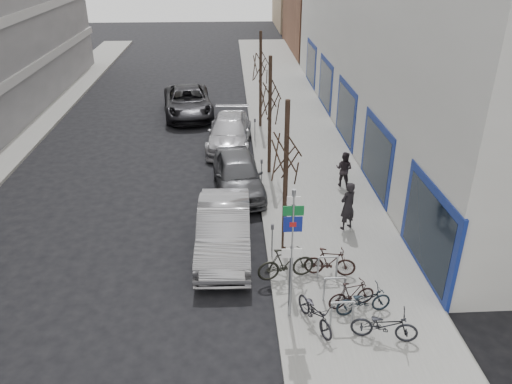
{
  "coord_description": "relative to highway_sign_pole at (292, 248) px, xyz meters",
  "views": [
    {
      "loc": [
        0.82,
        -11.18,
        9.8
      ],
      "look_at": [
        1.67,
        4.27,
        2.0
      ],
      "focal_mm": 35.0,
      "sensor_mm": 36.0,
      "label": 1
    }
  ],
  "objects": [
    {
      "name": "bike_near_left",
      "position": [
        0.66,
        -0.45,
        -1.77
      ],
      "size": [
        1.15,
        1.83,
        1.08
      ],
      "primitive_type": "imported",
      "rotation": [
        0.0,
        0.0,
        0.38
      ],
      "color": "black",
      "rests_on": "sidewalk_east"
    },
    {
      "name": "pedestrian_far",
      "position": [
        3.33,
        8.38,
        -1.51
      ],
      "size": [
        0.71,
        0.66,
        1.6
      ],
      "primitive_type": "imported",
      "rotation": [
        0.0,
        0.0,
        2.54
      ],
      "color": "black",
      "rests_on": "sidewalk_east"
    },
    {
      "name": "bike_far_inner",
      "position": [
        1.51,
        1.87,
        -1.8
      ],
      "size": [
        1.73,
        0.78,
        1.01
      ],
      "primitive_type": "imported",
      "rotation": [
        0.0,
        0.0,
        1.4
      ],
      "color": "black",
      "rests_on": "sidewalk_east"
    },
    {
      "name": "meter_mid",
      "position": [
        -0.25,
        8.51,
        -1.54
      ],
      "size": [
        0.1,
        0.08,
        1.27
      ],
      "color": "gray",
      "rests_on": "sidewalk_east"
    },
    {
      "name": "bike_mid_inner",
      "position": [
        0.09,
        1.78,
        -1.74
      ],
      "size": [
        1.96,
        0.91,
        1.14
      ],
      "primitive_type": "imported",
      "rotation": [
        0.0,
        0.0,
        1.76
      ],
      "color": "black",
      "rests_on": "sidewalk_east"
    },
    {
      "name": "tree_mid",
      "position": [
        0.2,
        10.01,
        1.65
      ],
      "size": [
        1.8,
        1.8,
        5.5
      ],
      "color": "black",
      "rests_on": "ground"
    },
    {
      "name": "lane_car",
      "position": [
        -4.16,
        19.27,
        -1.6
      ],
      "size": [
        3.6,
        6.47,
        1.71
      ],
      "primitive_type": "imported",
      "rotation": [
        0.0,
        0.0,
        0.13
      ],
      "color": "black",
      "rests_on": "ground"
    },
    {
      "name": "bike_mid_curb",
      "position": [
        2.13,
        0.01,
        -1.8
      ],
      "size": [
        1.72,
        0.76,
        1.01
      ],
      "primitive_type": "imported",
      "rotation": [
        0.0,
        0.0,
        1.73
      ],
      "color": "black",
      "rests_on": "sidewalk_east"
    },
    {
      "name": "meter_back",
      "position": [
        -0.25,
        14.01,
        -1.54
      ],
      "size": [
        0.1,
        0.08,
        1.27
      ],
      "color": "gray",
      "rests_on": "sidewalk_east"
    },
    {
      "name": "highway_sign_pole",
      "position": [
        0.0,
        0.0,
        0.0
      ],
      "size": [
        0.55,
        0.1,
        4.2
      ],
      "color": "gray",
      "rests_on": "ground"
    },
    {
      "name": "tree_near",
      "position": [
        0.2,
        3.51,
        1.65
      ],
      "size": [
        1.8,
        1.8,
        5.5
      ],
      "color": "black",
      "rests_on": "ground"
    },
    {
      "name": "parked_car_back",
      "position": [
        -1.61,
        13.76,
        -1.67
      ],
      "size": [
        2.6,
        5.56,
        1.57
      ],
      "primitive_type": "imported",
      "rotation": [
        0.0,
        0.0,
        -0.08
      ],
      "color": "#9E9DA2",
      "rests_on": "ground"
    },
    {
      "name": "brick_building_far",
      "position": [
        10.6,
        40.01,
        1.54
      ],
      "size": [
        12.0,
        14.0,
        8.0
      ],
      "primitive_type": "cube",
      "color": "brown",
      "rests_on": "ground"
    },
    {
      "name": "parked_car_mid",
      "position": [
        -1.28,
        8.37,
        -1.62
      ],
      "size": [
        2.43,
        5.06,
        1.67
      ],
      "primitive_type": "imported",
      "rotation": [
        0.0,
        0.0,
        0.1
      ],
      "color": "#444548",
      "rests_on": "ground"
    },
    {
      "name": "sidewalk_east",
      "position": [
        2.1,
        10.01,
        -2.38
      ],
      "size": [
        5.0,
        70.0,
        0.15
      ],
      "primitive_type": "cube",
      "color": "slate",
      "rests_on": "ground"
    },
    {
      "name": "parked_car_front",
      "position": [
        -1.87,
        3.68,
        -1.61
      ],
      "size": [
        1.91,
        5.2,
        1.7
      ],
      "primitive_type": "imported",
      "rotation": [
        0.0,
        0.0,
        -0.02
      ],
      "color": "#939397",
      "rests_on": "ground"
    },
    {
      "name": "bike_rack",
      "position": [
        1.4,
        0.61,
        -1.8
      ],
      "size": [
        0.66,
        2.26,
        0.83
      ],
      "color": "gray",
      "rests_on": "sidewalk_east"
    },
    {
      "name": "meter_front",
      "position": [
        -0.25,
        3.01,
        -1.54
      ],
      "size": [
        0.1,
        0.08,
        1.27
      ],
      "color": "gray",
      "rests_on": "sidewalk_east"
    },
    {
      "name": "bike_far_curb",
      "position": [
        2.43,
        -1.07,
        -1.76
      ],
      "size": [
        1.86,
        0.95,
        1.09
      ],
      "primitive_type": "imported",
      "rotation": [
        0.0,
        0.0,
        1.33
      ],
      "color": "black",
      "rests_on": "sidewalk_east"
    },
    {
      "name": "ground",
      "position": [
        -2.4,
        0.01,
        -2.46
      ],
      "size": [
        120.0,
        120.0,
        0.0
      ],
      "primitive_type": "plane",
      "color": "black",
      "rests_on": "ground"
    },
    {
      "name": "pedestrian_near",
      "position": [
        2.68,
        4.76,
        -1.37
      ],
      "size": [
        0.82,
        0.74,
        1.88
      ],
      "primitive_type": "imported",
      "rotation": [
        0.0,
        0.0,
        3.68
      ],
      "color": "black",
      "rests_on": "sidewalk_east"
    },
    {
      "name": "bike_near_right",
      "position": [
        1.85,
        0.29,
        -1.86
      ],
      "size": [
        1.55,
        0.8,
        0.91
      ],
      "primitive_type": "imported",
      "rotation": [
        0.0,
        0.0,
        1.82
      ],
      "color": "black",
      "rests_on": "sidewalk_east"
    },
    {
      "name": "tree_far",
      "position": [
        0.2,
        16.51,
        1.65
      ],
      "size": [
        1.8,
        1.8,
        5.5
      ],
      "color": "black",
      "rests_on": "ground"
    }
  ]
}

